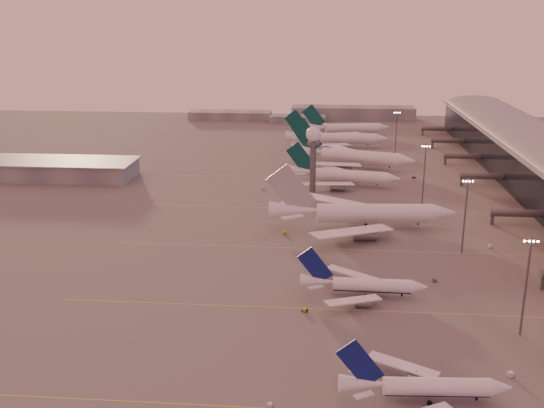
{
  "coord_description": "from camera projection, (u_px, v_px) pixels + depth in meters",
  "views": [
    {
      "loc": [
        9.64,
        -143.03,
        74.59
      ],
      "look_at": [
        -8.92,
        78.3,
        8.08
      ],
      "focal_mm": 42.0,
      "sensor_mm": 36.0,
      "label": 1
    }
  ],
  "objects": [
    {
      "name": "ground",
      "position": [
        281.0,
        325.0,
        158.71
      ],
      "size": [
        700.0,
        700.0,
        0.0
      ],
      "primitive_type": "plane",
      "color": "#5E5B5B",
      "rests_on": "ground"
    },
    {
      "name": "gsv_truck_a",
      "position": [
        272.0,
        403.0,
        125.41
      ],
      "size": [
        5.07,
        3.31,
        1.93
      ],
      "color": "silver",
      "rests_on": "ground"
    },
    {
      "name": "narrowbody_mid",
      "position": [
        363.0,
        287.0,
        174.25
      ],
      "size": [
        35.6,
        28.42,
        13.91
      ],
      "color": "white",
      "rests_on": "ground"
    },
    {
      "name": "gsv_tug_hangar",
      "position": [
        414.0,
        177.0,
        300.42
      ],
      "size": [
        3.65,
        3.3,
        0.89
      ],
      "color": "#4E5053",
      "rests_on": "ground"
    },
    {
      "name": "radar_tower",
      "position": [
        313.0,
        147.0,
        266.85
      ],
      "size": [
        6.4,
        6.4,
        31.1
      ],
      "color": "#525459",
      "rests_on": "ground"
    },
    {
      "name": "distant_horizon",
      "position": [
        316.0,
        114.0,
        467.76
      ],
      "size": [
        165.0,
        37.5,
        9.0
      ],
      "color": "slate",
      "rests_on": "ground"
    },
    {
      "name": "mast_d",
      "position": [
        396.0,
        132.0,
        341.85
      ],
      "size": [
        3.6,
        0.56,
        25.0
      ],
      "color": "#525459",
      "rests_on": "ground"
    },
    {
      "name": "greentail_a",
      "position": [
        343.0,
        178.0,
        287.61
      ],
      "size": [
        51.88,
        41.53,
        19.01
      ],
      "color": "white",
      "rests_on": "ground"
    },
    {
      "name": "gsv_catering_b",
      "position": [
        491.0,
        242.0,
        210.76
      ],
      "size": [
        4.9,
        2.43,
        3.97
      ],
      "color": "silver",
      "rests_on": "ground"
    },
    {
      "name": "gsv_tug_mid",
      "position": [
        305.0,
        310.0,
        165.84
      ],
      "size": [
        3.47,
        2.62,
        0.88
      ],
      "color": "gold",
      "rests_on": "ground"
    },
    {
      "name": "hangar",
      "position": [
        49.0,
        169.0,
        300.72
      ],
      "size": [
        82.0,
        27.0,
        8.5
      ],
      "color": "slate",
      "rests_on": "ground"
    },
    {
      "name": "greentail_b",
      "position": [
        352.0,
        159.0,
        321.31
      ],
      "size": [
        62.94,
        50.02,
        23.69
      ],
      "color": "white",
      "rests_on": "ground"
    },
    {
      "name": "greentail_d",
      "position": [
        347.0,
        130.0,
        405.48
      ],
      "size": [
        56.03,
        44.93,
        20.45
      ],
      "color": "white",
      "rests_on": "ground"
    },
    {
      "name": "greentail_c",
      "position": [
        337.0,
        141.0,
        369.88
      ],
      "size": [
        60.43,
        48.85,
        21.97
      ],
      "color": "white",
      "rests_on": "ground"
    },
    {
      "name": "narrowbody_near",
      "position": [
        425.0,
        389.0,
        126.72
      ],
      "size": [
        35.21,
        28.06,
        13.75
      ],
      "color": "white",
      "rests_on": "ground"
    },
    {
      "name": "gsv_catering_a",
      "position": [
        512.0,
        367.0,
        135.59
      ],
      "size": [
        6.0,
        4.49,
        4.51
      ],
      "color": "silver",
      "rests_on": "ground"
    },
    {
      "name": "widebody_white",
      "position": [
        362.0,
        217.0,
        229.53
      ],
      "size": [
        68.28,
        54.54,
        24.01
      ],
      "color": "white",
      "rests_on": "ground"
    },
    {
      "name": "taxiway_markings",
      "position": [
        384.0,
        249.0,
        209.76
      ],
      "size": [
        180.0,
        185.25,
        0.02
      ],
      "color": "gold",
      "rests_on": "ground"
    },
    {
      "name": "gsv_truck_d",
      "position": [
        263.0,
        187.0,
        282.18
      ],
      "size": [
        3.38,
        5.17,
        1.97
      ],
      "color": "silver",
      "rests_on": "ground"
    },
    {
      "name": "mast_b",
      "position": [
        465.0,
        213.0,
        202.87
      ],
      "size": [
        3.6,
        0.56,
        25.0
      ],
      "color": "#525459",
      "rests_on": "ground"
    },
    {
      "name": "gsv_truck_c",
      "position": [
        285.0,
        231.0,
        224.21
      ],
      "size": [
        6.3,
        4.26,
        2.4
      ],
      "color": "gold",
      "rests_on": "ground"
    },
    {
      "name": "gsv_tug_far",
      "position": [
        320.0,
        212.0,
        247.58
      ],
      "size": [
        3.84,
        3.54,
        0.94
      ],
      "color": "silver",
      "rests_on": "ground"
    },
    {
      "name": "mast_c",
      "position": [
        424.0,
        172.0,
        255.77
      ],
      "size": [
        3.6,
        0.56,
        25.0
      ],
      "color": "#525459",
      "rests_on": "ground"
    },
    {
      "name": "mast_a",
      "position": [
        526.0,
        282.0,
        150.12
      ],
      "size": [
        3.6,
        0.56,
        25.0
      ],
      "color": "#525459",
      "rests_on": "ground"
    },
    {
      "name": "gsv_truck_b",
      "position": [
        436.0,
        278.0,
        184.15
      ],
      "size": [
        5.55,
        2.67,
        2.15
      ],
      "color": "#4E5053",
      "rests_on": "ground"
    }
  ]
}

